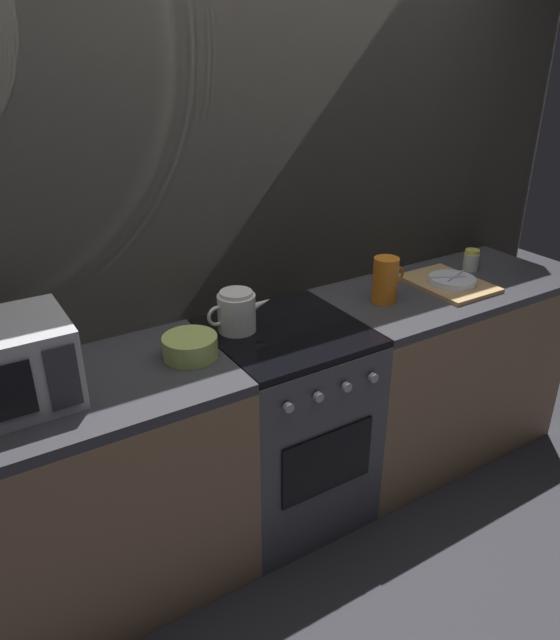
% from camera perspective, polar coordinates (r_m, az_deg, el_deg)
% --- Properties ---
extents(ground_plane, '(8.00, 8.00, 0.00)m').
position_cam_1_polar(ground_plane, '(2.88, 0.53, -17.19)').
color(ground_plane, '#2D2D33').
extents(back_wall, '(3.60, 0.05, 2.40)m').
position_cam_1_polar(back_wall, '(2.51, -3.34, 8.02)').
color(back_wall, '#A39989').
rests_on(back_wall, ground_plane).
extents(counter_left, '(1.20, 0.60, 0.90)m').
position_cam_1_polar(counter_left, '(2.34, -19.15, -16.06)').
color(counter_left, '#997251').
rests_on(counter_left, ground_plane).
extents(stove_unit, '(0.60, 0.63, 0.90)m').
position_cam_1_polar(stove_unit, '(2.60, 0.58, -9.89)').
color(stove_unit, '#4C4C51').
rests_on(stove_unit, ground_plane).
extents(counter_right, '(1.20, 0.60, 0.90)m').
position_cam_1_polar(counter_right, '(3.10, 14.82, -4.46)').
color(counter_right, '#997251').
rests_on(counter_right, ground_plane).
extents(kettle, '(0.28, 0.15, 0.17)m').
position_cam_1_polar(kettle, '(2.33, -4.15, 0.83)').
color(kettle, white).
rests_on(kettle, stove_unit).
extents(mixing_bowl, '(0.20, 0.20, 0.08)m').
position_cam_1_polar(mixing_bowl, '(2.18, -8.61, -2.51)').
color(mixing_bowl, '#B7D166').
rests_on(mixing_bowl, counter_left).
extents(pitcher, '(0.16, 0.11, 0.20)m').
position_cam_1_polar(pitcher, '(2.62, 10.06, 3.81)').
color(pitcher, orange).
rests_on(pitcher, counter_right).
extents(dish_pile, '(0.30, 0.40, 0.06)m').
position_cam_1_polar(dish_pile, '(2.89, 15.93, 3.48)').
color(dish_pile, tan).
rests_on(dish_pile, counter_right).
extents(spice_jar, '(0.08, 0.08, 0.10)m').
position_cam_1_polar(spice_jar, '(3.12, 17.84, 5.49)').
color(spice_jar, silver).
rests_on(spice_jar, counter_right).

